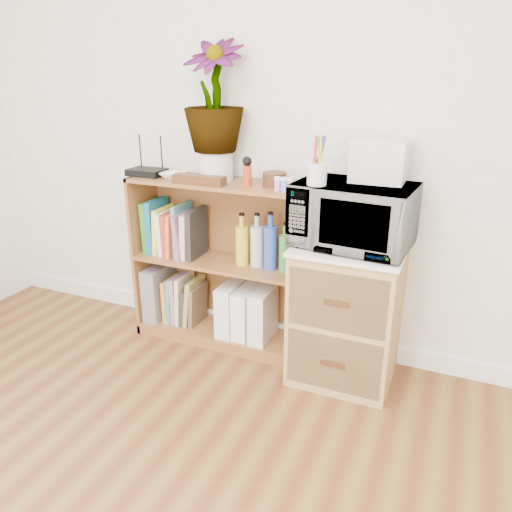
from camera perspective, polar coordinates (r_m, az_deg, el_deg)
The scene contains 21 objects.
skirting_board at distance 2.99m, azimuth 3.35°, elevation -8.61°, with size 4.00×0.02×0.10m, color white.
bookshelf at distance 2.82m, azimuth -4.15°, elevation -0.96°, with size 1.00×0.30×0.95m, color brown.
wicker_unit at distance 2.57m, azimuth 10.28°, elevation -6.54°, with size 0.50×0.45×0.70m, color #9E7542.
microwave at distance 2.37m, azimuth 11.01°, elevation 4.58°, with size 0.54×0.37×0.30m, color white.
pen_cup at distance 2.27m, azimuth 6.99°, elevation 9.26°, with size 0.09×0.09×0.10m, color silver.
small_appliance at distance 2.40m, azimuth 13.93°, elevation 10.54°, with size 0.24×0.20×0.19m, color silver.
router at distance 2.88m, azimuth -12.35°, elevation 9.35°, with size 0.20×0.14×0.04m, color black.
white_bowl at distance 2.78m, azimuth -9.49°, elevation 9.07°, with size 0.13×0.13×0.03m, color white.
plant_pot at distance 2.69m, azimuth -4.62°, elevation 10.23°, with size 0.18×0.18×0.15m, color silver.
potted_plant at distance 2.65m, azimuth -4.84°, elevation 17.74°, with size 0.31×0.31×0.55m, color #2E7334.
trinket_box at distance 2.62m, azimuth -6.53°, elevation 8.66°, with size 0.29×0.07×0.05m, color #34190E.
kokeshi_doll at distance 2.55m, azimuth -1.01°, elevation 9.15°, with size 0.05×0.05×0.10m, color #B82F16.
wooden_bowl at distance 2.55m, azimuth 2.13°, elevation 8.77°, with size 0.12×0.12×0.07m, color #3B1E10.
paint_jars at distance 2.43m, azimuth 3.19°, elevation 8.04°, with size 0.12×0.04×0.06m, color pink.
file_box at distance 3.12m, azimuth -10.94°, elevation -3.96°, with size 0.10×0.26×0.32m, color slate.
magazine_holder_left at distance 2.89m, azimuth -2.93°, elevation -5.96°, with size 0.09×0.24×0.30m, color white.
magazine_holder_mid at distance 2.85m, azimuth -1.17°, elevation -6.42°, with size 0.09×0.23×0.28m, color white.
magazine_holder_right at distance 2.81m, azimuth 0.81°, elevation -6.68°, with size 0.09×0.24×0.30m, color silver.
cookbooks at distance 2.91m, azimuth -9.45°, elevation 2.86°, with size 0.34×0.20×0.31m.
liquor_bottles at distance 2.63m, azimuth 2.20°, elevation 1.37°, with size 0.47×0.07×0.30m.
lower_books at distance 3.04m, azimuth -8.19°, elevation -4.99°, with size 0.22×0.19×0.30m.
Camera 1 is at (0.87, -0.22, 1.51)m, focal length 35.00 mm.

